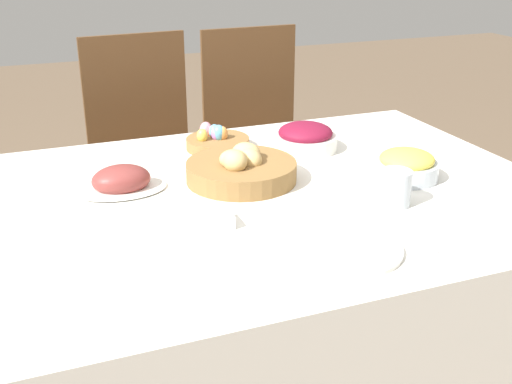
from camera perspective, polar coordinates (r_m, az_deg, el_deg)
name	(u,v)px	position (r m, az deg, el deg)	size (l,w,h in m)	color
dining_table	(239,315)	(1.87, -1.51, -10.89)	(1.71, 1.16, 0.74)	silver
chair_far_center	(148,158)	(2.61, -9.56, 2.96)	(0.45, 0.45, 1.02)	brown
chair_far_right	(260,145)	(2.74, 0.33, 4.23)	(0.43, 0.43, 1.02)	brown
bread_basket	(241,169)	(1.77, -1.30, 2.07)	(0.31, 0.31, 0.10)	olive
egg_basket	(217,141)	(2.05, -3.51, 4.58)	(0.20, 0.20, 0.08)	olive
ham_platter	(121,181)	(1.75, -11.87, 0.92)	(0.24, 0.17, 0.08)	white
pineapple_bowl	(406,165)	(1.84, 13.23, 2.32)	(0.18, 0.18, 0.08)	silver
beet_salad_bowl	(305,138)	(2.03, 4.40, 4.84)	(0.20, 0.20, 0.09)	white
dinner_plate	(344,249)	(1.42, 7.85, -5.00)	(0.26, 0.26, 0.01)	white
fork	(280,262)	(1.36, 2.15, -6.22)	(0.01, 0.17, 0.00)	silver
knife	(404,238)	(1.49, 13.01, -4.02)	(0.01, 0.17, 0.00)	silver
spoon	(415,236)	(1.51, 13.96, -3.82)	(0.01, 0.17, 0.00)	silver
drinking_cup	(395,188)	(1.65, 12.25, 0.36)	(0.08, 0.08, 0.09)	silver
butter_dish	(207,221)	(1.51, -4.38, -2.62)	(0.12, 0.07, 0.03)	white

